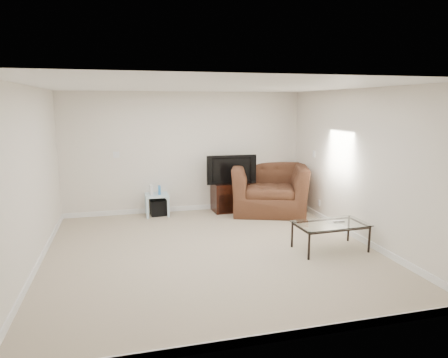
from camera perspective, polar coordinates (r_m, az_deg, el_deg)
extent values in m
plane|color=tan|center=(6.29, -1.72, -10.27)|extent=(5.00, 5.00, 0.00)
plane|color=white|center=(5.88, -1.86, 13.11)|extent=(5.00, 5.00, 0.00)
cube|color=silver|center=(8.39, -5.53, 3.78)|extent=(5.00, 0.02, 2.50)
cube|color=silver|center=(5.95, -26.00, -0.08)|extent=(0.02, 5.00, 2.50)
cube|color=silver|center=(6.94, 18.80, 1.82)|extent=(0.02, 5.00, 2.50)
cube|color=white|center=(8.29, -15.14, 3.37)|extent=(0.12, 0.02, 0.12)
cube|color=white|center=(8.31, 12.72, 3.50)|extent=(0.02, 0.09, 0.13)
cube|color=white|center=(8.22, 13.40, -3.35)|extent=(0.02, 0.08, 0.12)
cube|color=black|center=(8.43, 0.93, -1.26)|extent=(0.41, 0.29, 0.06)
imported|color=black|center=(8.36, 0.92, 1.47)|extent=(0.98, 0.21, 0.60)
cube|color=black|center=(8.33, -9.36, -4.03)|extent=(0.34, 0.34, 0.32)
cube|color=white|center=(8.19, -10.37, -1.53)|extent=(0.07, 0.15, 0.20)
cube|color=#337FCC|center=(8.21, -9.22, -1.57)|extent=(0.05, 0.13, 0.17)
imported|color=#513A24|center=(8.41, 6.53, -0.24)|extent=(1.77, 1.45, 1.34)
cube|color=#B2B2B7|center=(6.52, 16.11, -5.82)|extent=(0.18, 0.06, 0.02)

